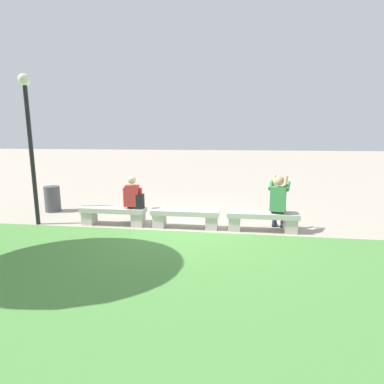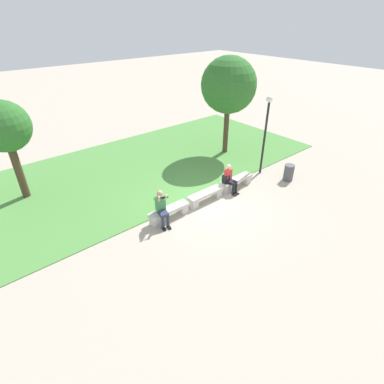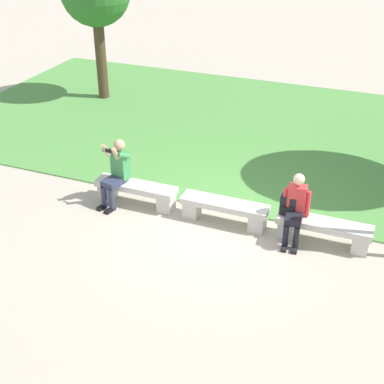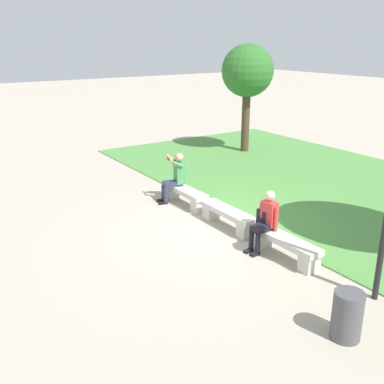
{
  "view_description": "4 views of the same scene",
  "coord_description": "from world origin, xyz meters",
  "views": [
    {
      "loc": [
        -1.13,
        6.93,
        2.21
      ],
      "look_at": [
        -0.11,
        -0.38,
        0.82
      ],
      "focal_mm": 28.0,
      "sensor_mm": 36.0,
      "label": 1
    },
    {
      "loc": [
        -7.03,
        -7.55,
        6.67
      ],
      "look_at": [
        -1.06,
        -0.41,
        1.05
      ],
      "focal_mm": 28.0,
      "sensor_mm": 36.0,
      "label": 2
    },
    {
      "loc": [
        2.56,
        -8.05,
        5.49
      ],
      "look_at": [
        -0.37,
        -0.71,
        0.96
      ],
      "focal_mm": 50.0,
      "sensor_mm": 36.0,
      "label": 3
    },
    {
      "loc": [
        7.52,
        -6.01,
        4.16
      ],
      "look_at": [
        -0.46,
        -0.69,
        0.87
      ],
      "focal_mm": 42.0,
      "sensor_mm": 36.0,
      "label": 4
    }
  ],
  "objects": [
    {
      "name": "grass_strip",
      "position": [
        0.0,
        4.38,
        0.01
      ],
      "size": [
        17.3,
        8.0,
        0.03
      ],
      "primitive_type": "cube",
      "color": "#518E42",
      "rests_on": "ground"
    },
    {
      "name": "person_photographer",
      "position": [
        -2.19,
        -0.07,
        0.74
      ],
      "size": [
        0.53,
        0.78,
        1.32
      ],
      "color": "black",
      "rests_on": "ground"
    },
    {
      "name": "backpack",
      "position": [
        1.17,
        0.02,
        0.63
      ],
      "size": [
        0.28,
        0.24,
        0.43
      ],
      "color": "black",
      "rests_on": "bench_mid"
    },
    {
      "name": "bench_near",
      "position": [
        0.0,
        0.0,
        0.29
      ],
      "size": [
        1.65,
        0.4,
        0.45
      ],
      "color": "beige",
      "rests_on": "ground"
    },
    {
      "name": "person_distant",
      "position": [
        1.31,
        -0.07,
        0.67
      ],
      "size": [
        0.48,
        0.69,
        1.26
      ],
      "color": "black",
      "rests_on": "ground"
    },
    {
      "name": "bench_main",
      "position": [
        -1.83,
        0.0,
        0.29
      ],
      "size": [
        1.65,
        0.4,
        0.45
      ],
      "color": "beige",
      "rests_on": "ground"
    },
    {
      "name": "ground_plane",
      "position": [
        0.0,
        0.0,
        0.0
      ],
      "size": [
        80.0,
        80.0,
        0.0
      ],
      "primitive_type": "plane",
      "color": "#B2A593"
    },
    {
      "name": "bench_mid",
      "position": [
        1.83,
        0.0,
        0.29
      ],
      "size": [
        1.65,
        0.4,
        0.45
      ],
      "color": "beige",
      "rests_on": "ground"
    }
  ]
}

